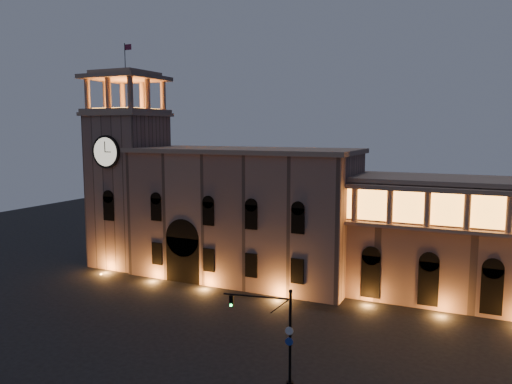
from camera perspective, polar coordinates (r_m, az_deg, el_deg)
ground at (r=50.95m, az=-10.68°, el=-16.16°), size 160.00×160.00×0.00m
government_building at (r=67.72m, az=-1.50°, el=-2.46°), size 30.80×12.80×17.60m
clock_tower at (r=76.36m, az=-14.34°, el=1.23°), size 9.80×9.80×32.40m
traffic_light at (r=40.62m, az=2.54°, el=-15.94°), size 5.64×1.38×7.84m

